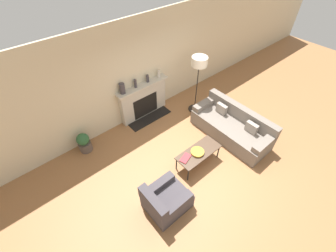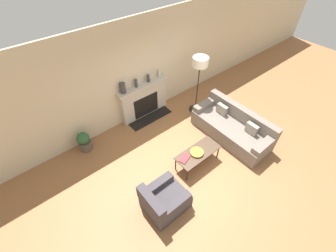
% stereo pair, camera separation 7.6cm
% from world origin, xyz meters
% --- Properties ---
extents(ground_plane, '(18.00, 18.00, 0.00)m').
position_xyz_m(ground_plane, '(0.00, 0.00, 0.00)').
color(ground_plane, '#99663D').
extents(wall_back, '(18.00, 0.06, 2.90)m').
position_xyz_m(wall_back, '(0.00, 2.53, 1.45)').
color(wall_back, beige).
rests_on(wall_back, ground_plane).
extents(fireplace, '(1.65, 0.59, 1.09)m').
position_xyz_m(fireplace, '(-0.14, 2.38, 0.53)').
color(fireplace, beige).
rests_on(fireplace, ground_plane).
extents(couch, '(0.92, 2.22, 0.82)m').
position_xyz_m(couch, '(1.20, 0.10, 0.30)').
color(couch, slate).
rests_on(couch, ground_plane).
extents(armchair_near, '(0.88, 0.76, 0.75)m').
position_xyz_m(armchair_near, '(-1.61, -0.37, 0.28)').
color(armchair_near, '#423D42').
rests_on(armchair_near, ground_plane).
extents(coffee_table, '(1.15, 0.49, 0.44)m').
position_xyz_m(coffee_table, '(-0.24, 0.01, 0.40)').
color(coffee_table, '#4C3828').
rests_on(coffee_table, ground_plane).
extents(bowl, '(0.33, 0.33, 0.05)m').
position_xyz_m(bowl, '(-0.28, 0.01, 0.47)').
color(bowl, '#BC8E2D').
rests_on(bowl, coffee_table).
extents(book, '(0.34, 0.25, 0.02)m').
position_xyz_m(book, '(-0.62, 0.07, 0.45)').
color(book, '#9E2D33').
rests_on(book, coffee_table).
extents(floor_lamp, '(0.44, 0.44, 1.81)m').
position_xyz_m(floor_lamp, '(1.21, 1.54, 1.52)').
color(floor_lamp, black).
rests_on(floor_lamp, ground_plane).
extents(mantel_vase_left, '(0.15, 0.15, 0.29)m').
position_xyz_m(mantel_vase_left, '(-0.76, 2.40, 1.24)').
color(mantel_vase_left, '#3D383D').
rests_on(mantel_vase_left, fireplace).
extents(mantel_vase_center_left, '(0.08, 0.08, 0.24)m').
position_xyz_m(mantel_vase_center_left, '(-0.34, 2.40, 1.21)').
color(mantel_vase_center_left, '#3D383D').
rests_on(mantel_vase_center_left, fireplace).
extents(mantel_vase_center_right, '(0.08, 0.08, 0.22)m').
position_xyz_m(mantel_vase_center_right, '(0.07, 2.40, 1.20)').
color(mantel_vase_center_right, '#3D383D').
rests_on(mantel_vase_center_right, fireplace).
extents(mantel_vase_right, '(0.07, 0.07, 0.22)m').
position_xyz_m(mantel_vase_right, '(0.47, 2.40, 1.21)').
color(mantel_vase_right, beige).
rests_on(mantel_vase_right, fireplace).
extents(potted_plant, '(0.33, 0.33, 0.57)m').
position_xyz_m(potted_plant, '(-2.19, 2.24, 0.28)').
color(potted_plant, brown).
rests_on(potted_plant, ground_plane).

